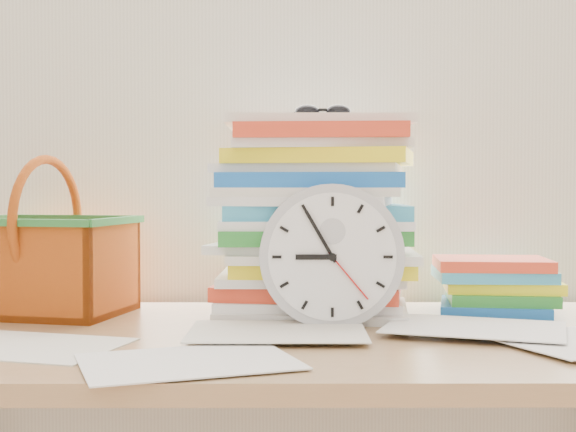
{
  "coord_description": "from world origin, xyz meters",
  "views": [
    {
      "loc": [
        -0.01,
        0.27,
        0.99
      ],
      "look_at": [
        -0.0,
        1.6,
        0.94
      ],
      "focal_mm": 50.0,
      "sensor_mm": 36.0,
      "label": 1
    }
  ],
  "objects_px": {
    "paper_stack": "(314,216)",
    "clock": "(331,256)",
    "desk": "(291,377)",
    "book_stack": "(496,285)",
    "basket": "(48,237)"
  },
  "relations": [
    {
      "from": "paper_stack",
      "to": "clock",
      "type": "relative_size",
      "value": 1.5
    },
    {
      "from": "desk",
      "to": "paper_stack",
      "type": "bearing_deg",
      "value": 77.41
    },
    {
      "from": "clock",
      "to": "book_stack",
      "type": "bearing_deg",
      "value": 26.21
    },
    {
      "from": "desk",
      "to": "book_stack",
      "type": "height_order",
      "value": "book_stack"
    },
    {
      "from": "paper_stack",
      "to": "book_stack",
      "type": "height_order",
      "value": "paper_stack"
    },
    {
      "from": "book_stack",
      "to": "paper_stack",
      "type": "bearing_deg",
      "value": -179.17
    },
    {
      "from": "desk",
      "to": "basket",
      "type": "distance_m",
      "value": 0.55
    },
    {
      "from": "desk",
      "to": "basket",
      "type": "height_order",
      "value": "basket"
    },
    {
      "from": "desk",
      "to": "book_stack",
      "type": "xyz_separation_m",
      "value": [
        0.4,
        0.21,
        0.13
      ]
    },
    {
      "from": "paper_stack",
      "to": "book_stack",
      "type": "bearing_deg",
      "value": 0.83
    },
    {
      "from": "paper_stack",
      "to": "clock",
      "type": "height_order",
      "value": "paper_stack"
    },
    {
      "from": "paper_stack",
      "to": "basket",
      "type": "distance_m",
      "value": 0.51
    },
    {
      "from": "clock",
      "to": "basket",
      "type": "xyz_separation_m",
      "value": [
        -0.53,
        0.15,
        0.02
      ]
    },
    {
      "from": "paper_stack",
      "to": "basket",
      "type": "relative_size",
      "value": 1.26
    },
    {
      "from": "clock",
      "to": "book_stack",
      "type": "relative_size",
      "value": 0.99
    }
  ]
}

